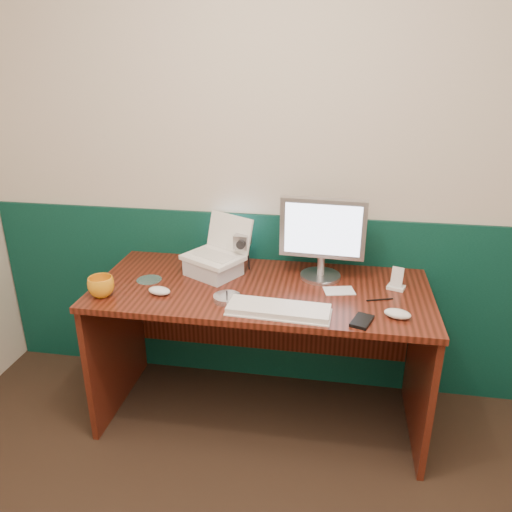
% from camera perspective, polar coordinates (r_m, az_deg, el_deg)
% --- Properties ---
extents(back_wall, '(3.50, 0.04, 2.50)m').
position_cam_1_polar(back_wall, '(2.56, 5.42, 9.91)').
color(back_wall, beige).
rests_on(back_wall, ground).
extents(wainscot, '(3.48, 0.02, 1.00)m').
position_cam_1_polar(wainscot, '(2.81, 4.86, -5.29)').
color(wainscot, '#072E27').
rests_on(wainscot, ground).
extents(desk, '(1.60, 0.70, 0.75)m').
position_cam_1_polar(desk, '(2.58, 0.56, -11.12)').
color(desk, '#341209').
rests_on(desk, ground).
extents(laptop_riser, '(0.30, 0.29, 0.08)m').
position_cam_1_polar(laptop_riser, '(2.52, -4.91, -1.29)').
color(laptop_riser, silver).
rests_on(laptop_riser, desk).
extents(laptop, '(0.34, 0.32, 0.23)m').
position_cam_1_polar(laptop, '(2.46, -5.02, 2.03)').
color(laptop, white).
rests_on(laptop, laptop_riser).
extents(monitor, '(0.42, 0.14, 0.41)m').
position_cam_1_polar(monitor, '(2.44, 7.58, 1.93)').
color(monitor, '#B2B2B7').
rests_on(monitor, desk).
extents(keyboard, '(0.45, 0.17, 0.03)m').
position_cam_1_polar(keyboard, '(2.16, 2.59, -6.20)').
color(keyboard, white).
rests_on(keyboard, desk).
extents(mouse_right, '(0.13, 0.09, 0.04)m').
position_cam_1_polar(mouse_right, '(2.20, 15.88, -6.37)').
color(mouse_right, silver).
rests_on(mouse_right, desk).
extents(mouse_left, '(0.12, 0.08, 0.04)m').
position_cam_1_polar(mouse_left, '(2.36, -10.99, -3.92)').
color(mouse_left, white).
rests_on(mouse_left, desk).
extents(mug, '(0.14, 0.14, 0.09)m').
position_cam_1_polar(mug, '(2.39, -17.28, -3.36)').
color(mug, orange).
rests_on(mug, desk).
extents(camcorder, '(0.11, 0.15, 0.22)m').
position_cam_1_polar(camcorder, '(2.53, -1.53, 0.64)').
color(camcorder, '#B0AFB5').
rests_on(camcorder, desk).
extents(cd_spindle, '(0.12, 0.12, 0.03)m').
position_cam_1_polar(cd_spindle, '(2.26, -3.33, -4.83)').
color(cd_spindle, silver).
rests_on(cd_spindle, desk).
extents(cd_loose_a, '(0.12, 0.12, 0.00)m').
position_cam_1_polar(cd_loose_a, '(2.52, -12.12, -2.67)').
color(cd_loose_a, silver).
rests_on(cd_loose_a, desk).
extents(pen, '(0.12, 0.05, 0.01)m').
position_cam_1_polar(pen, '(2.33, 13.95, -4.86)').
color(pen, black).
rests_on(pen, desk).
extents(papers, '(0.16, 0.12, 0.00)m').
position_cam_1_polar(papers, '(2.38, 9.47, -3.95)').
color(papers, silver).
rests_on(papers, desk).
extents(dock, '(0.09, 0.08, 0.01)m').
position_cam_1_polar(dock, '(2.46, 15.71, -3.46)').
color(dock, white).
rests_on(dock, desk).
extents(music_player, '(0.06, 0.04, 0.09)m').
position_cam_1_polar(music_player, '(2.44, 15.84, -2.31)').
color(music_player, silver).
rests_on(music_player, dock).
extents(pda, '(0.11, 0.14, 0.01)m').
position_cam_1_polar(pda, '(2.13, 12.01, -7.27)').
color(pda, black).
rests_on(pda, desk).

